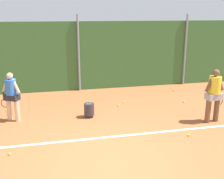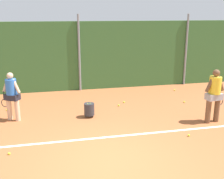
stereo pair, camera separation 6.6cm
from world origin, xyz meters
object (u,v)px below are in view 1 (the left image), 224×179
at_px(tennis_ball_5, 10,154).
at_px(tennis_ball_6, 184,102).
at_px(tennis_ball_7, 174,90).
at_px(tennis_ball_8, 189,135).
at_px(player_midcourt, 11,94).
at_px(ball_hopper, 89,109).
at_px(tennis_ball_0, 124,102).
at_px(tennis_ball_2, 6,110).
at_px(player_foreground_near, 214,93).
at_px(tennis_ball_4, 212,97).
at_px(tennis_ball_3, 118,105).

xyz_separation_m(tennis_ball_5, tennis_ball_6, (6.41, 3.01, 0.00)).
bearing_deg(tennis_ball_7, tennis_ball_8, -109.97).
relative_size(player_midcourt, tennis_ball_7, 25.13).
relative_size(ball_hopper, tennis_ball_5, 7.78).
xyz_separation_m(ball_hopper, tennis_ball_0, (1.59, 1.26, -0.26)).
distance_m(tennis_ball_0, tennis_ball_2, 4.53).
bearing_deg(player_foreground_near, tennis_ball_7, 75.53).
relative_size(tennis_ball_4, tennis_ball_8, 1.00).
distance_m(tennis_ball_3, tennis_ball_5, 4.85).
distance_m(player_foreground_near, tennis_ball_4, 2.98).
xyz_separation_m(tennis_ball_0, tennis_ball_4, (3.88, -0.23, 0.00)).
relative_size(player_foreground_near, tennis_ball_5, 27.19).
height_order(tennis_ball_3, tennis_ball_8, same).
xyz_separation_m(player_midcourt, ball_hopper, (2.55, -0.27, -0.64)).
xyz_separation_m(tennis_ball_3, tennis_ball_5, (-3.69, -3.15, 0.00)).
relative_size(tennis_ball_2, tennis_ball_7, 1.00).
relative_size(tennis_ball_0, tennis_ball_7, 1.00).
height_order(tennis_ball_4, tennis_ball_6, same).
bearing_deg(tennis_ball_7, tennis_ball_0, -155.59).
relative_size(player_midcourt, tennis_ball_6, 25.13).
bearing_deg(tennis_ball_4, ball_hopper, -169.32).
xyz_separation_m(tennis_ball_4, tennis_ball_6, (-1.47, -0.26, 0.00)).
bearing_deg(ball_hopper, tennis_ball_4, 10.68).
bearing_deg(tennis_ball_4, tennis_ball_7, 125.88).
distance_m(player_midcourt, tennis_ball_7, 7.35).
bearing_deg(tennis_ball_5, tennis_ball_0, 41.18).
height_order(player_midcourt, tennis_ball_8, player_midcourt).
height_order(tennis_ball_2, tennis_ball_8, same).
bearing_deg(tennis_ball_6, ball_hopper, -169.03).
bearing_deg(ball_hopper, tennis_ball_2, 155.93).
distance_m(player_midcourt, tennis_ball_3, 3.99).
distance_m(tennis_ball_0, tennis_ball_6, 2.46).
bearing_deg(player_midcourt, tennis_ball_5, 124.50).
distance_m(tennis_ball_4, tennis_ball_8, 4.29).
bearing_deg(ball_hopper, player_foreground_near, -18.67).
relative_size(player_midcourt, ball_hopper, 3.23).
distance_m(tennis_ball_2, tennis_ball_5, 3.58).
bearing_deg(player_foreground_near, tennis_ball_2, 150.96).
xyz_separation_m(player_midcourt, tennis_ball_3, (3.84, 0.64, -0.89)).
distance_m(tennis_ball_2, tennis_ball_4, 8.41).
height_order(tennis_ball_0, tennis_ball_8, same).
bearing_deg(tennis_ball_4, player_foreground_near, -122.75).
distance_m(player_midcourt, tennis_ball_5, 2.66).
distance_m(player_midcourt, tennis_ball_2, 1.42).
bearing_deg(tennis_ball_7, tennis_ball_4, -54.12).
bearing_deg(tennis_ball_5, tennis_ball_2, 98.57).
height_order(player_foreground_near, tennis_ball_7, player_foreground_near).
distance_m(tennis_ball_3, tennis_ball_8, 3.42).
height_order(tennis_ball_5, tennis_ball_6, same).
height_order(tennis_ball_7, tennis_ball_8, same).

